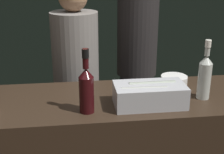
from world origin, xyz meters
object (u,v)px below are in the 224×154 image
Objects in this scene: bowl_white at (174,80)px; person_blond_tee at (76,79)px; ice_bin_with_bottles at (149,94)px; person_in_hoodie at (137,55)px; white_wine_bottle at (205,75)px; red_wine_bottle_black_foil at (86,87)px.

bowl_white is 0.11× the size of person_blond_tee.
ice_bin_with_bottles is 1.11m from person_in_hoodie.
white_wine_bottle is at bearing 86.05° from person_blond_tee.
bowl_white is 0.49× the size of white_wine_bottle.
red_wine_bottle_black_foil is at bearing 42.80° from person_blond_tee.
ice_bin_with_bottles is 0.24× the size of person_blond_tee.
person_in_hoodie is at bearing 99.85° from white_wine_bottle.
red_wine_bottle_black_foil is 0.20× the size of person_in_hoodie.
red_wine_bottle_black_foil is at bearing -171.99° from white_wine_bottle.
person_in_hoodie reaches higher than person_blond_tee.
bowl_white is (0.24, 0.29, -0.04)m from ice_bin_with_bottles.
person_blond_tee is at bearing 93.37° from red_wine_bottle_black_foil.
person_blond_tee is at bearing 136.62° from white_wine_bottle.
person_in_hoodie is at bearing 66.09° from red_wine_bottle_black_foil.
person_blond_tee is (-0.39, 0.74, -0.17)m from ice_bin_with_bottles.
bowl_white is at bearing 29.65° from red_wine_bottle_black_foil.
white_wine_bottle reaches higher than red_wine_bottle_black_foil.
ice_bin_with_bottles is at bearing -119.88° from person_in_hoodie.
white_wine_bottle is at bearing 8.01° from red_wine_bottle_black_foil.
bowl_white is 0.10× the size of person_in_hoodie.
bowl_white is 0.68m from red_wine_bottle_black_foil.
person_blond_tee is at bearing 144.39° from bowl_white.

